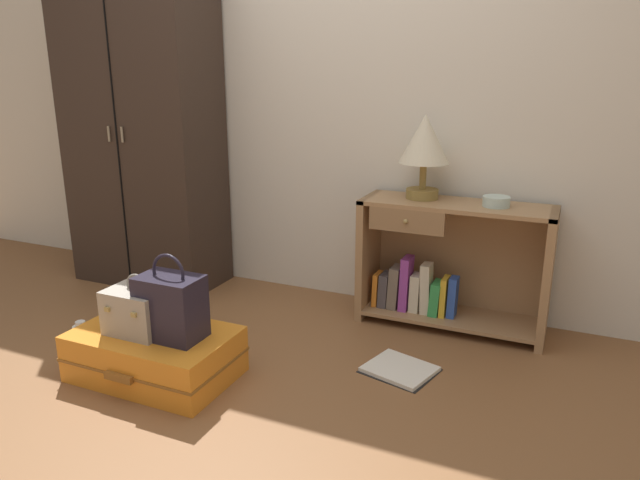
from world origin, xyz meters
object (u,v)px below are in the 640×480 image
(train_case, at_px, (139,310))
(open_book_on_floor, at_px, (400,369))
(bowl, at_px, (496,201))
(suitcase_large, at_px, (155,354))
(bottle, at_px, (82,340))
(wardrobe, at_px, (143,130))
(table_lamp, at_px, (425,143))
(handbag, at_px, (171,306))
(bookshelf, at_px, (445,266))

(train_case, height_order, open_book_on_floor, train_case)
(bowl, relative_size, suitcase_large, 0.19)
(bottle, bearing_deg, train_case, -3.97)
(wardrobe, bearing_deg, table_lamp, 2.91)
(handbag, relative_size, open_book_on_floor, 1.05)
(handbag, bearing_deg, wardrobe, 132.90)
(bookshelf, height_order, open_book_on_floor, bookshelf)
(bowl, xyz_separation_m, handbag, (-1.18, -1.09, -0.35))
(table_lamp, distance_m, bottle, 1.97)
(bowl, bearing_deg, wardrobe, -178.61)
(train_case, height_order, handbag, handbag)
(wardrobe, relative_size, open_book_on_floor, 5.37)
(suitcase_large, bearing_deg, bottle, 178.43)
(table_lamp, relative_size, suitcase_large, 0.61)
(suitcase_large, distance_m, bottle, 0.45)
(train_case, distance_m, handbag, 0.18)
(wardrobe, height_order, train_case, wardrobe)
(open_book_on_floor, bearing_deg, table_lamp, 98.43)
(wardrobe, height_order, bottle, wardrobe)
(wardrobe, bearing_deg, bowl, 1.39)
(table_lamp, xyz_separation_m, suitcase_large, (-0.91, -1.12, -0.86))
(train_case, xyz_separation_m, bottle, (-0.39, 0.03, -0.24))
(suitcase_large, bearing_deg, bowl, 40.03)
(bottle, distance_m, open_book_on_floor, 1.53)
(open_book_on_floor, bearing_deg, wardrobe, 163.55)
(bookshelf, distance_m, bottle, 1.88)
(bookshelf, distance_m, bowl, 0.45)
(wardrobe, relative_size, bookshelf, 1.98)
(table_lamp, bearing_deg, wardrobe, -177.09)
(wardrobe, relative_size, bowl, 14.48)
(table_lamp, xyz_separation_m, bottle, (-1.36, -1.11, -0.89))
(wardrobe, xyz_separation_m, bottle, (0.40, -1.02, -0.89))
(wardrobe, xyz_separation_m, train_case, (0.80, -1.05, -0.65))
(wardrobe, height_order, bookshelf, wardrobe)
(wardrobe, relative_size, bottle, 10.88)
(wardrobe, distance_m, bookshelf, 2.02)
(open_book_on_floor, bearing_deg, bottle, -161.88)
(bottle, bearing_deg, wardrobe, 111.44)
(bowl, xyz_separation_m, open_book_on_floor, (-0.29, -0.60, -0.70))
(wardrobe, bearing_deg, handbag, -47.10)
(table_lamp, height_order, bottle, table_lamp)
(bowl, height_order, bottle, bowl)
(table_lamp, height_order, train_case, table_lamp)
(bottle, bearing_deg, table_lamp, 39.31)
(train_case, bearing_deg, table_lamp, 49.76)
(wardrobe, distance_m, train_case, 1.47)
(bowl, relative_size, open_book_on_floor, 0.37)
(bookshelf, relative_size, open_book_on_floor, 2.71)
(bowl, distance_m, open_book_on_floor, 0.97)
(bottle, height_order, open_book_on_floor, bottle)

